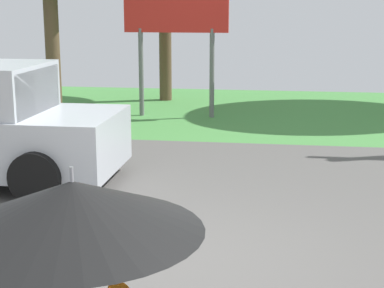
# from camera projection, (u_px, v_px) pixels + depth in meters

# --- Properties ---
(ground_plane) EXTENTS (40.00, 22.00, 0.20)m
(ground_plane) POSITION_uv_depth(u_px,v_px,m) (206.00, 188.00, 9.69)
(ground_plane) COLOR #565451
(roadside_billboard) EXTENTS (2.60, 0.12, 3.50)m
(roadside_billboard) POSITION_uv_depth(u_px,v_px,m) (176.00, 14.00, 15.04)
(roadside_billboard) COLOR slate
(roadside_billboard) RESTS_ON ground_plane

